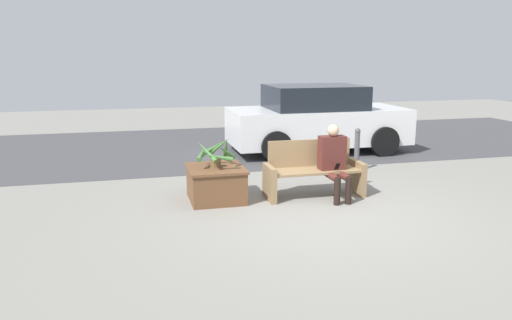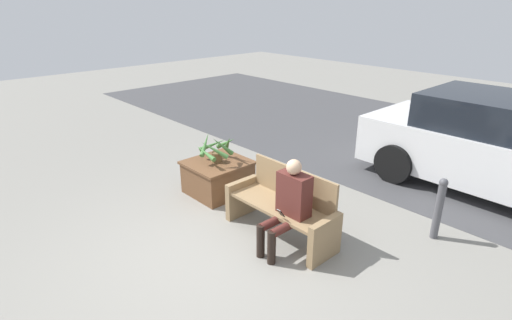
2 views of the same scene
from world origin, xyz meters
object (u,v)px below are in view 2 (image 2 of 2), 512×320
(planter_box, at_px, (218,176))
(parked_car, at_px, (497,146))
(bollard_post, at_px, (439,207))
(person_seated, at_px, (289,202))
(bench, at_px, (283,206))
(potted_plant, at_px, (217,148))

(planter_box, xyz_separation_m, parked_car, (2.99, 3.37, 0.48))
(planter_box, bearing_deg, bollard_post, 22.69)
(person_seated, xyz_separation_m, bollard_post, (1.17, 1.61, -0.20))
(bench, xyz_separation_m, bollard_post, (1.45, 1.41, 0.04))
(person_seated, bearing_deg, bollard_post, 53.87)
(planter_box, distance_m, bollard_post, 3.30)
(bench, bearing_deg, person_seated, -35.36)
(planter_box, xyz_separation_m, bollard_post, (3.04, 1.27, 0.16))
(potted_plant, relative_size, parked_car, 0.16)
(potted_plant, xyz_separation_m, bollard_post, (3.04, 1.28, -0.32))
(bench, xyz_separation_m, parked_car, (1.40, 3.52, 0.36))
(person_seated, bearing_deg, bench, 144.64)
(bench, height_order, planter_box, bench)
(bench, bearing_deg, planter_box, 174.91)
(bench, distance_m, planter_box, 1.60)
(parked_car, bearing_deg, planter_box, -131.58)
(planter_box, bearing_deg, parked_car, 48.42)
(person_seated, height_order, parked_car, parked_car)
(bench, bearing_deg, potted_plant, 175.19)
(person_seated, relative_size, bollard_post, 1.38)
(person_seated, bearing_deg, potted_plant, 169.97)
(potted_plant, bearing_deg, bollard_post, 22.82)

